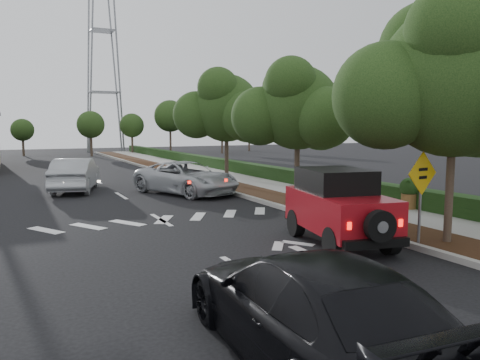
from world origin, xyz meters
TOP-DOWN VIEW (x-y plane):
  - ground at (0.00, 0.00)m, footprint 120.00×120.00m
  - curb at (4.60, 12.00)m, footprint 0.20×70.00m
  - planting_strip at (5.60, 12.00)m, footprint 1.80×70.00m
  - sidewalk at (7.50, 12.00)m, footprint 2.00×70.00m
  - hedge at (8.90, 12.00)m, footprint 0.80×70.00m
  - transmission_tower at (6.00, 48.00)m, footprint 7.00×4.00m
  - street_tree_near at (5.60, -0.50)m, footprint 3.80×3.80m
  - street_tree_mid at (5.60, 6.50)m, footprint 3.20×3.20m
  - street_tree_far at (5.60, 13.00)m, footprint 3.40×3.40m
  - red_jeep at (3.24, 1.02)m, footprint 2.34×3.97m
  - silver_suv_ahead at (2.80, 11.32)m, footprint 4.23×5.79m
  - black_suv_oncoming at (-1.00, -3.86)m, footprint 2.47×5.22m
  - silver_sedan_oncoming at (-1.58, 14.56)m, footprint 2.93×5.02m
  - speed_hump_sign at (4.84, -0.29)m, footprint 1.08×0.16m
  - terracotta_planter at (8.40, 3.48)m, footprint 0.67×0.67m

SIDE VIEW (x-z plane):
  - ground at x=0.00m, z-range 0.00..0.00m
  - transmission_tower at x=6.00m, z-range -14.00..14.00m
  - street_tree_near at x=5.60m, z-range -2.96..2.96m
  - street_tree_mid at x=5.60m, z-range -2.66..2.66m
  - street_tree_far at x=5.60m, z-range -2.81..2.81m
  - planting_strip at x=5.60m, z-range 0.00..0.12m
  - sidewalk at x=7.50m, z-range 0.00..0.12m
  - curb at x=4.60m, z-range 0.00..0.15m
  - hedge at x=8.90m, z-range 0.00..0.80m
  - silver_suv_ahead at x=2.80m, z-range 0.00..1.46m
  - black_suv_oncoming at x=-1.00m, z-range 0.00..1.47m
  - silver_sedan_oncoming at x=-1.58m, z-range 0.00..1.56m
  - terracotta_planter at x=8.40m, z-range 0.21..1.38m
  - red_jeep at x=3.24m, z-range 0.02..1.96m
  - speed_hump_sign at x=4.84m, z-range 0.44..2.75m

